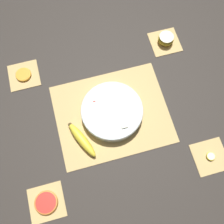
{
  "coord_description": "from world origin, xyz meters",
  "views": [
    {
      "loc": [
        -0.1,
        -0.36,
        1.1
      ],
      "look_at": [
        0.0,
        0.0,
        0.03
      ],
      "focal_mm": 42.0,
      "sensor_mm": 36.0,
      "label": 1
    }
  ],
  "objects": [
    {
      "name": "coaster_mat_far_right",
      "position": [
        0.35,
        0.29,
        0.0
      ],
      "size": [
        0.14,
        0.14,
        0.01
      ],
      "color": "tan",
      "rests_on": "ground_plane"
    },
    {
      "name": "fruit_salad_bowl",
      "position": [
        0.0,
        -0.0,
        0.04
      ],
      "size": [
        0.27,
        0.27,
        0.06
      ],
      "color": "silver",
      "rests_on": "bamboo_mat_center"
    },
    {
      "name": "coaster_mat_far_left",
      "position": [
        -0.35,
        0.29,
        0.0
      ],
      "size": [
        0.14,
        0.14,
        0.01
      ],
      "color": "tan",
      "rests_on": "ground_plane"
    },
    {
      "name": "orange_slice_whole",
      "position": [
        -0.35,
        0.29,
        0.01
      ],
      "size": [
        0.07,
        0.07,
        0.01
      ],
      "color": "orange",
      "rests_on": "coaster_mat_far_left"
    },
    {
      "name": "banana_coin_single",
      "position": [
        0.35,
        -0.29,
        0.01
      ],
      "size": [
        0.04,
        0.04,
        0.01
      ],
      "color": "beige",
      "rests_on": "coaster_mat_near_right"
    },
    {
      "name": "apple_half",
      "position": [
        0.35,
        0.29,
        0.03
      ],
      "size": [
        0.08,
        0.08,
        0.04
      ],
      "color": "gold",
      "rests_on": "coaster_mat_far_right"
    },
    {
      "name": "coaster_mat_near_left",
      "position": [
        -0.35,
        -0.29,
        0.0
      ],
      "size": [
        0.14,
        0.14,
        0.01
      ],
      "color": "tan",
      "rests_on": "ground_plane"
    },
    {
      "name": "bamboo_mat_center",
      "position": [
        -0.0,
        0.0,
        0.0
      ],
      "size": [
        0.49,
        0.4,
        0.01
      ],
      "color": "tan",
      "rests_on": "ground_plane"
    },
    {
      "name": "ground_plane",
      "position": [
        0.0,
        0.0,
        0.0
      ],
      "size": [
        6.0,
        6.0,
        0.0
      ],
      "primitive_type": "plane",
      "color": "#2D2823"
    },
    {
      "name": "grapefruit_slice",
      "position": [
        -0.35,
        -0.29,
        0.01
      ],
      "size": [
        0.09,
        0.09,
        0.01
      ],
      "color": "red",
      "rests_on": "coaster_mat_near_left"
    },
    {
      "name": "coaster_mat_near_right",
      "position": [
        0.35,
        -0.29,
        0.0
      ],
      "size": [
        0.14,
        0.14,
        0.01
      ],
      "color": "tan",
      "rests_on": "ground_plane"
    },
    {
      "name": "whole_banana",
      "position": [
        -0.15,
        -0.08,
        0.03
      ],
      "size": [
        0.11,
        0.18,
        0.04
      ],
      "color": "yellow",
      "rests_on": "bamboo_mat_center"
    }
  ]
}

